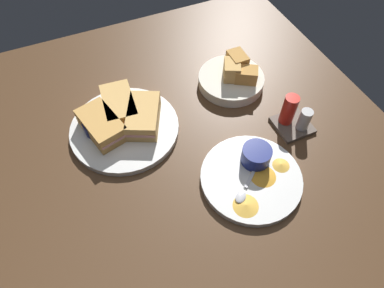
{
  "coord_description": "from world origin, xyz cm",
  "views": [
    {
      "loc": [
        47.05,
        -16.88,
        68.27
      ],
      "look_at": [
        3.84,
        2.2,
        3.0
      ],
      "focal_mm": 31.23,
      "sensor_mm": 36.0,
      "label": 1
    }
  ],
  "objects_px": {
    "sandwich_half_far": "(119,105)",
    "spoon_by_dark_ramekin": "(120,119)",
    "sandwich_half_extra": "(102,125)",
    "ramekin_dark_sauce": "(98,124)",
    "sandwich_half_near": "(144,116)",
    "plate_chips_companion": "(251,178)",
    "condiment_caddy": "(293,117)",
    "spoon_by_gravy_ramekin": "(243,192)",
    "plate_sandwich_main": "(125,128)",
    "ramekin_light_gravy": "(256,155)",
    "bread_basket_rear": "(233,77)"
  },
  "relations": [
    {
      "from": "plate_chips_companion",
      "to": "condiment_caddy",
      "type": "distance_m",
      "value": 0.21
    },
    {
      "from": "sandwich_half_extra",
      "to": "spoon_by_gravy_ramekin",
      "type": "distance_m",
      "value": 0.38
    },
    {
      "from": "condiment_caddy",
      "to": "plate_chips_companion",
      "type": "bearing_deg",
      "value": -60.4
    },
    {
      "from": "sandwich_half_near",
      "to": "spoon_by_dark_ramekin",
      "type": "bearing_deg",
      "value": -118.78
    },
    {
      "from": "sandwich_half_far",
      "to": "plate_chips_companion",
      "type": "bearing_deg",
      "value": 34.88
    },
    {
      "from": "sandwich_half_extra",
      "to": "bread_basket_rear",
      "type": "bearing_deg",
      "value": 95.11
    },
    {
      "from": "sandwich_half_near",
      "to": "ramekin_dark_sauce",
      "type": "distance_m",
      "value": 0.12
    },
    {
      "from": "sandwich_half_far",
      "to": "sandwich_half_extra",
      "type": "xyz_separation_m",
      "value": [
        0.05,
        -0.06,
        0.0
      ]
    },
    {
      "from": "plate_chips_companion",
      "to": "sandwich_half_extra",
      "type": "bearing_deg",
      "value": -133.92
    },
    {
      "from": "plate_sandwich_main",
      "to": "spoon_by_dark_ramekin",
      "type": "xyz_separation_m",
      "value": [
        -0.02,
        -0.0,
        0.01
      ]
    },
    {
      "from": "sandwich_half_extra",
      "to": "condiment_caddy",
      "type": "xyz_separation_m",
      "value": [
        0.17,
        0.46,
        -0.01
      ]
    },
    {
      "from": "plate_chips_companion",
      "to": "ramekin_light_gravy",
      "type": "bearing_deg",
      "value": 140.19
    },
    {
      "from": "plate_sandwich_main",
      "to": "condiment_caddy",
      "type": "xyz_separation_m",
      "value": [
        0.16,
        0.4,
        0.03
      ]
    },
    {
      "from": "sandwich_half_extra",
      "to": "spoon_by_dark_ramekin",
      "type": "distance_m",
      "value": 0.06
    },
    {
      "from": "ramekin_dark_sauce",
      "to": "plate_chips_companion",
      "type": "relative_size",
      "value": 0.31
    },
    {
      "from": "sandwich_half_extra",
      "to": "plate_sandwich_main",
      "type": "bearing_deg",
      "value": 82.71
    },
    {
      "from": "sandwich_half_extra",
      "to": "sandwich_half_far",
      "type": "bearing_deg",
      "value": 127.71
    },
    {
      "from": "sandwich_half_near",
      "to": "plate_chips_companion",
      "type": "bearing_deg",
      "value": 34.19
    },
    {
      "from": "plate_sandwich_main",
      "to": "ramekin_dark_sauce",
      "type": "bearing_deg",
      "value": -106.29
    },
    {
      "from": "sandwich_half_near",
      "to": "sandwich_half_far",
      "type": "relative_size",
      "value": 1.08
    },
    {
      "from": "spoon_by_dark_ramekin",
      "to": "plate_chips_companion",
      "type": "relative_size",
      "value": 0.42
    },
    {
      "from": "sandwich_half_extra",
      "to": "condiment_caddy",
      "type": "distance_m",
      "value": 0.48
    },
    {
      "from": "sandwich_half_near",
      "to": "plate_sandwich_main",
      "type": "bearing_deg",
      "value": -97.29
    },
    {
      "from": "sandwich_half_extra",
      "to": "ramekin_dark_sauce",
      "type": "distance_m",
      "value": 0.01
    },
    {
      "from": "ramekin_light_gravy",
      "to": "condiment_caddy",
      "type": "relative_size",
      "value": 0.73
    },
    {
      "from": "ramekin_light_gravy",
      "to": "spoon_by_dark_ramekin",
      "type": "bearing_deg",
      "value": -134.03
    },
    {
      "from": "sandwich_half_extra",
      "to": "ramekin_light_gravy",
      "type": "height_order",
      "value": "sandwich_half_extra"
    },
    {
      "from": "bread_basket_rear",
      "to": "condiment_caddy",
      "type": "bearing_deg",
      "value": 18.57
    },
    {
      "from": "ramekin_light_gravy",
      "to": "plate_sandwich_main",
      "type": "bearing_deg",
      "value": -131.5
    },
    {
      "from": "sandwich_half_far",
      "to": "ramekin_light_gravy",
      "type": "relative_size",
      "value": 2.0
    },
    {
      "from": "sandwich_half_near",
      "to": "condiment_caddy",
      "type": "relative_size",
      "value": 1.58
    },
    {
      "from": "spoon_by_dark_ramekin",
      "to": "ramekin_light_gravy",
      "type": "relative_size",
      "value": 1.44
    },
    {
      "from": "sandwich_half_near",
      "to": "sandwich_half_far",
      "type": "height_order",
      "value": "same"
    },
    {
      "from": "plate_chips_companion",
      "to": "sandwich_half_far",
      "type": "bearing_deg",
      "value": -145.12
    },
    {
      "from": "bread_basket_rear",
      "to": "spoon_by_dark_ramekin",
      "type": "bearing_deg",
      "value": -87.03
    },
    {
      "from": "sandwich_half_far",
      "to": "spoon_by_gravy_ramekin",
      "type": "xyz_separation_m",
      "value": [
        0.34,
        0.18,
        -0.02
      ]
    },
    {
      "from": "plate_sandwich_main",
      "to": "ramekin_light_gravy",
      "type": "distance_m",
      "value": 0.34
    },
    {
      "from": "sandwich_half_extra",
      "to": "plate_chips_companion",
      "type": "distance_m",
      "value": 0.39
    },
    {
      "from": "sandwich_half_far",
      "to": "condiment_caddy",
      "type": "distance_m",
      "value": 0.45
    },
    {
      "from": "sandwich_half_far",
      "to": "spoon_by_dark_ramekin",
      "type": "height_order",
      "value": "sandwich_half_far"
    },
    {
      "from": "ramekin_dark_sauce",
      "to": "spoon_by_gravy_ramekin",
      "type": "bearing_deg",
      "value": 38.54
    },
    {
      "from": "plate_sandwich_main",
      "to": "sandwich_half_extra",
      "type": "xyz_separation_m",
      "value": [
        -0.01,
        -0.05,
        0.03
      ]
    },
    {
      "from": "sandwich_half_extra",
      "to": "ramekin_dark_sauce",
      "type": "bearing_deg",
      "value": -144.81
    },
    {
      "from": "plate_sandwich_main",
      "to": "spoon_by_gravy_ramekin",
      "type": "distance_m",
      "value": 0.35
    },
    {
      "from": "sandwich_half_near",
      "to": "bread_basket_rear",
      "type": "bearing_deg",
      "value": 99.66
    },
    {
      "from": "sandwich_half_extra",
      "to": "ramekin_dark_sauce",
      "type": "xyz_separation_m",
      "value": [
        -0.01,
        -0.01,
        -0.0
      ]
    },
    {
      "from": "spoon_by_dark_ramekin",
      "to": "sandwich_half_extra",
      "type": "bearing_deg",
      "value": -70.95
    },
    {
      "from": "sandwich_half_near",
      "to": "ramekin_light_gravy",
      "type": "distance_m",
      "value": 0.3
    },
    {
      "from": "sandwich_half_extra",
      "to": "spoon_by_gravy_ramekin",
      "type": "xyz_separation_m",
      "value": [
        0.3,
        0.24,
        -0.02
      ]
    },
    {
      "from": "sandwich_half_far",
      "to": "sandwich_half_near",
      "type": "bearing_deg",
      "value": 37.71
    }
  ]
}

